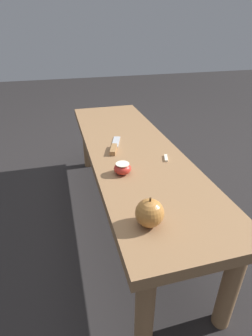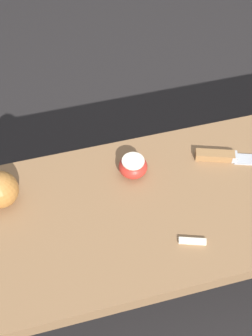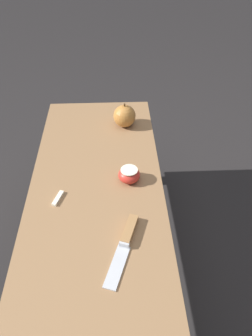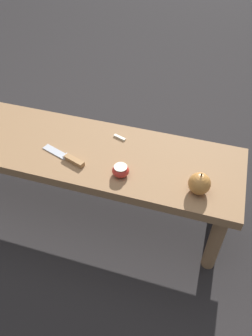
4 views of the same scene
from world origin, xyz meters
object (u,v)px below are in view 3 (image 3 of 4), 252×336
at_px(wooden_bench, 96,251).
at_px(knife, 126,239).
at_px(apple_whole, 125,116).
at_px(apple_cut, 129,175).

bearing_deg(wooden_bench, knife, 81.68).
bearing_deg(wooden_bench, apple_whole, 169.16).
distance_m(wooden_bench, apple_cut, 0.25).
bearing_deg(knife, wooden_bench, -79.39).
bearing_deg(apple_whole, knife, -1.83).
bearing_deg(wooden_bench, apple_cut, 154.94).
bearing_deg(apple_cut, apple_whole, -179.63).
xyz_separation_m(knife, apple_whole, (-0.52, 0.02, 0.03)).
bearing_deg(apple_cut, knife, -4.72).
distance_m(knife, apple_whole, 0.53).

